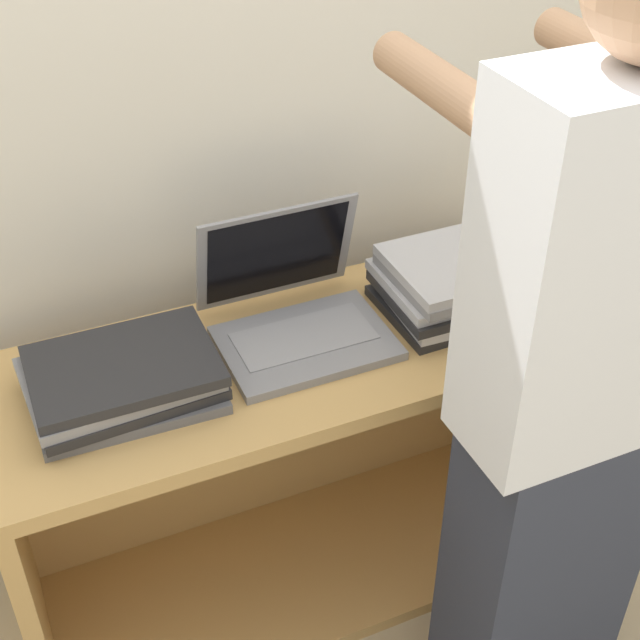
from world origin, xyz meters
TOP-DOWN VIEW (x-y plane):
  - wall_back at (0.00, 0.60)m, footprint 8.00×0.05m
  - cart at (0.00, 0.32)m, footprint 1.36×0.49m
  - laptop_open at (0.00, 0.30)m, footprint 0.35×0.32m
  - laptop_stack_left at (-0.39, 0.24)m, footprint 0.37×0.27m
  - laptop_stack_right at (0.38, 0.25)m, footprint 0.37×0.27m
  - person at (0.29, -0.24)m, footprint 0.40×0.53m
  - inventory_tag at (0.38, 0.18)m, footprint 0.06×0.02m

SIDE VIEW (x-z plane):
  - cart at x=0.00m, z-range 0.00..0.72m
  - laptop_stack_left at x=-0.39m, z-range 0.72..0.81m
  - laptop_open at x=0.00m, z-range 0.64..0.90m
  - laptop_stack_right at x=0.38m, z-range 0.72..0.85m
  - person at x=0.29m, z-range 0.01..1.68m
  - inventory_tag at x=0.38m, z-range 0.85..0.86m
  - wall_back at x=0.00m, z-range 0.00..2.40m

